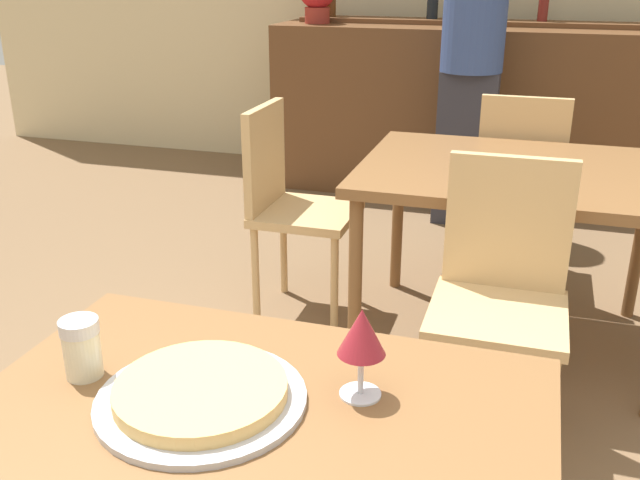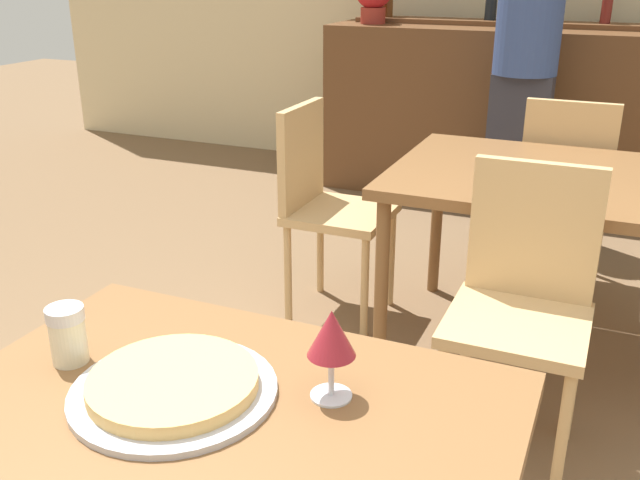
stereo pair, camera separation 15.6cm
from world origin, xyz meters
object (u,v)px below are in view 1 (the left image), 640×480
pizza_tray (201,394)px  wine_glass (362,335)px  chair_far_side_left (289,197)px  cheese_shaker (82,348)px  chair_far_side_front (501,284)px  chair_far_side_back (520,175)px  person_standing (472,48)px

pizza_tray → wine_glass: wine_glass is taller
chair_far_side_left → wine_glass: size_ratio=5.67×
pizza_tray → cheese_shaker: cheese_shaker is taller
chair_far_side_front → cheese_shaker: chair_far_side_front is taller
cheese_shaker → chair_far_side_back: bearing=74.7°
chair_far_side_left → chair_far_side_back: bearing=-55.5°
cheese_shaker → wine_glass: wine_glass is taller
wine_glass → chair_far_side_left: bearing=113.4°
chair_far_side_front → chair_far_side_left: same height
chair_far_side_front → person_standing: size_ratio=0.49×
wine_glass → chair_far_side_front: bearing=80.3°
chair_far_side_back → person_standing: bearing=-66.6°
cheese_shaker → pizza_tray: bearing=-3.7°
pizza_tray → person_standing: (0.09, 3.16, 0.21)m
cheese_shaker → chair_far_side_left: bearing=98.1°
chair_far_side_back → cheese_shaker: bearing=74.7°
chair_far_side_back → cheese_shaker: chair_far_side_back is taller
chair_far_side_back → pizza_tray: 2.44m
person_standing → cheese_shaker: bearing=-95.8°
chair_far_side_back → person_standing: person_standing is taller
chair_far_side_back → pizza_tray: (-0.42, -2.39, 0.26)m
chair_far_side_back → pizza_tray: bearing=80.0°
chair_far_side_front → person_standing: (-0.33, 2.01, 0.47)m
chair_far_side_left → person_standing: size_ratio=0.49×
chair_far_side_left → wine_glass: bearing=-156.6°
chair_far_side_left → person_standing: person_standing is taller
pizza_tray → wine_glass: bearing=22.0°
chair_far_side_back → wine_glass: (-0.18, -2.29, 0.36)m
cheese_shaker → wine_glass: (0.47, 0.08, 0.06)m
chair_far_side_front → pizza_tray: 1.25m
person_standing → wine_glass: size_ratio=11.51×
pizza_tray → person_standing: size_ratio=0.19×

